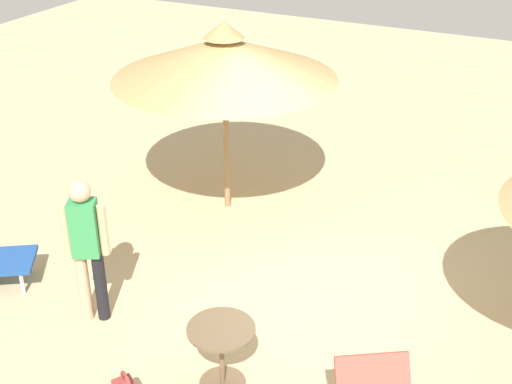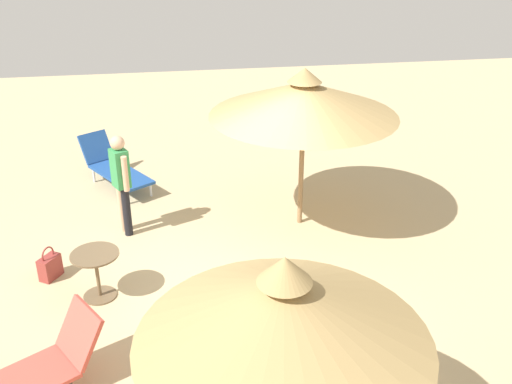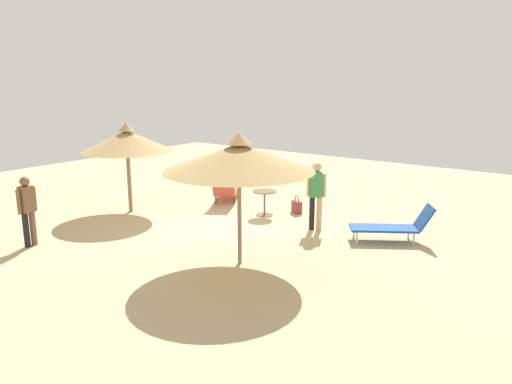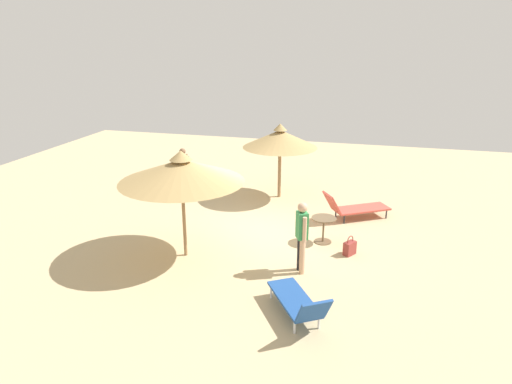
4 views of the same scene
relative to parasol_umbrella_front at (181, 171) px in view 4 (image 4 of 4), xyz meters
The scene contains 9 objects.
ground 3.00m from the parasol_umbrella_front, 39.98° to the right, with size 24.00×24.00×0.10m, color tan.
parasol_umbrella_front is the anchor object (origin of this frame).
parasol_umbrella_near_right 5.03m from the parasol_umbrella_front, 14.90° to the right, with size 2.41×2.41×2.46m.
lounge_chair_edge 4.12m from the parasol_umbrella_front, 122.37° to the right, with size 1.83×1.46×0.85m.
lounge_chair_center 5.46m from the parasol_umbrella_front, 47.60° to the right, with size 1.58×2.00×0.86m.
person_standing_near_left 3.10m from the parasol_umbrella_front, 92.12° to the right, with size 0.43×0.32×1.67m.
person_standing_far_right 4.94m from the parasol_umbrella_front, 23.52° to the left, with size 0.24×0.46×1.56m.
handbag 4.48m from the parasol_umbrella_front, 74.83° to the right, with size 0.37×0.33×0.50m.
side_table_round 3.93m from the parasol_umbrella_front, 62.77° to the right, with size 0.64×0.64×0.68m.
Camera 4 is at (-11.11, -3.00, 5.12)m, focal length 32.68 mm.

